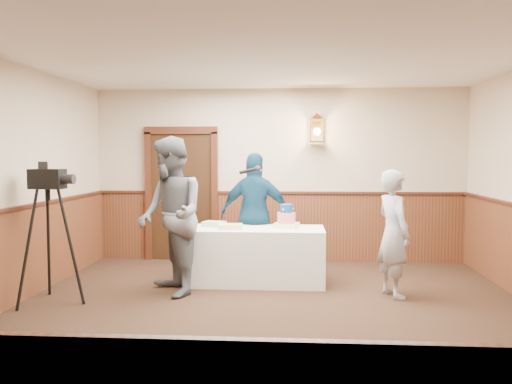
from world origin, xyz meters
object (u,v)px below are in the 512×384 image
sheet_cake_green (214,224)px  interviewer (170,216)px  baker (394,233)px  assistant_p (256,214)px  tv_camera_rig (49,243)px  tiered_cake (286,218)px  sheet_cake_yellow (231,227)px  display_table (257,256)px

sheet_cake_green → interviewer: size_ratio=0.15×
baker → assistant_p: 2.05m
tv_camera_rig → interviewer: bearing=23.8°
tiered_cake → tv_camera_rig: 3.01m
tiered_cake → interviewer: (-1.42, -0.75, 0.11)m
tiered_cake → sheet_cake_green: 1.00m
interviewer → sheet_cake_yellow: bearing=99.4°
interviewer → tv_camera_rig: 1.44m
tiered_cake → sheet_cake_yellow: bearing=-164.3°
display_table → assistant_p: 0.69m
tiered_cake → tv_camera_rig: (-2.74, -1.24, -0.17)m
sheet_cake_yellow → baker: bearing=-12.3°
sheet_cake_yellow → sheet_cake_green: bearing=135.4°
display_table → sheet_cake_green: bearing=168.3°
tiered_cake → sheet_cake_yellow: (-0.74, -0.21, -0.09)m
interviewer → baker: 2.74m
sheet_cake_yellow → sheet_cake_green: sheet_cake_green is taller
tiered_cake → interviewer: bearing=-151.9°
display_table → sheet_cake_green: sheet_cake_green is taller
assistant_p → display_table: bearing=105.1°
sheet_cake_yellow → display_table: bearing=20.7°
display_table → tv_camera_rig: tv_camera_rig is taller
baker → tv_camera_rig: tv_camera_rig is taller
display_table → tiered_cake: 0.64m
display_table → interviewer: 1.37m
baker → assistant_p: size_ratio=0.88×
tiered_cake → baker: bearing=-26.4°
display_table → sheet_cake_green: 0.74m
sheet_cake_yellow → baker: (2.05, -0.45, -0.00)m
tiered_cake → interviewer: size_ratio=0.19×
tiered_cake → baker: baker is taller
display_table → sheet_cake_green: (-0.60, 0.13, 0.41)m
baker → interviewer: bearing=71.4°
tv_camera_rig → display_table: bearing=30.0°
display_table → interviewer: bearing=-146.5°
assistant_p → tv_camera_rig: bearing=44.2°
display_table → sheet_cake_green: size_ratio=6.29×
interviewer → baker: size_ratio=1.26×
display_table → sheet_cake_yellow: sheet_cake_yellow is taller
tiered_cake → tv_camera_rig: bearing=-155.6°
interviewer → assistant_p: interviewer is taller
sheet_cake_yellow → interviewer: size_ratio=0.16×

